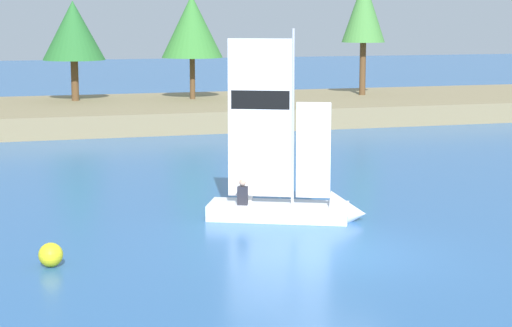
% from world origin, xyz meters
% --- Properties ---
extents(ground_plane, '(200.00, 200.00, 0.00)m').
position_xyz_m(ground_plane, '(0.00, 0.00, 0.00)').
color(ground_plane, '#2D609E').
extents(shore_bank, '(80.00, 11.73, 1.05)m').
position_xyz_m(shore_bank, '(0.00, 28.55, 0.53)').
color(shore_bank, '#897A56').
rests_on(shore_bank, ground).
extents(shoreline_tree_centre, '(3.37, 3.37, 5.37)m').
position_xyz_m(shoreline_tree_centre, '(-2.97, 30.79, 4.81)').
color(shoreline_tree_centre, brown).
rests_on(shoreline_tree_centre, shore_bank).
extents(shoreline_tree_midright, '(3.36, 3.36, 5.70)m').
position_xyz_m(shoreline_tree_midright, '(3.36, 29.94, 5.03)').
color(shoreline_tree_midright, brown).
rests_on(shoreline_tree_midright, shore_bank).
extents(shoreline_tree_right, '(2.49, 2.49, 6.73)m').
position_xyz_m(shoreline_tree_right, '(13.43, 29.65, 5.89)').
color(shoreline_tree_right, brown).
rests_on(shoreline_tree_right, shore_bank).
extents(sailboat, '(4.52, 3.03, 5.69)m').
position_xyz_m(sailboat, '(0.45, 3.88, 0.45)').
color(sailboat, white).
rests_on(sailboat, ground).
extents(channel_buoy, '(0.56, 0.56, 0.56)m').
position_xyz_m(channel_buoy, '(-6.64, 0.93, 0.28)').
color(channel_buoy, yellow).
rests_on(channel_buoy, ground).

